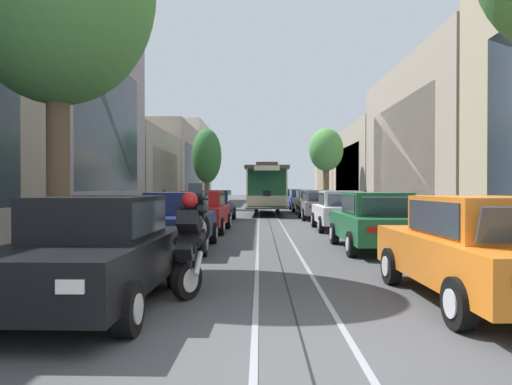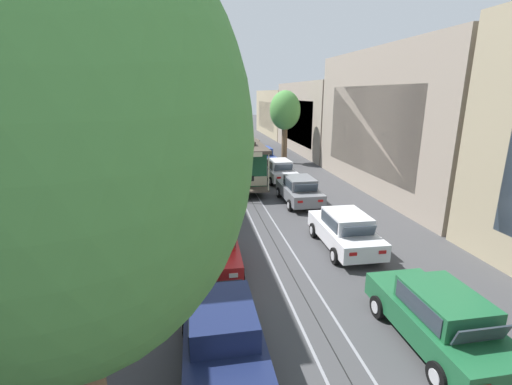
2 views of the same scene
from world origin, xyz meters
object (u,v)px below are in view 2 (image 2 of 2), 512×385
object	(u,v)px
parked_car_blue_sixth_right	(262,156)
pedestrian_on_right_pavement	(146,182)
parked_car_green_second_right	(439,318)
parked_car_white_mid_right	(345,230)
parked_car_grey_fourth_right	(299,190)
parked_car_navy_fourth_left	(205,201)
street_tree_kerb_left_near	(49,148)
parked_car_navy_second_left	(223,337)
street_tree_kerb_right_second	(285,112)
parked_car_red_mid_left	(213,246)
street_tree_kerb_left_second	(176,119)
cable_car_trolley	(241,160)
parked_car_brown_far_right	(251,147)
parked_car_white_fifth_right	(279,170)

from	to	relation	value
parked_car_blue_sixth_right	pedestrian_on_right_pavement	xyz separation A→B (m)	(-9.03, -8.95, 0.15)
parked_car_green_second_right	pedestrian_on_right_pavement	xyz separation A→B (m)	(-8.96, 15.52, 0.15)
parked_car_white_mid_right	parked_car_grey_fourth_right	size ratio (longest dim) A/B	1.00
parked_car_green_second_right	pedestrian_on_right_pavement	world-z (taller)	pedestrian_on_right_pavement
parked_car_navy_fourth_left	street_tree_kerb_left_near	size ratio (longest dim) A/B	0.54
parked_car_blue_sixth_right	parked_car_navy_second_left	bearing A→B (deg)	-102.77
parked_car_navy_second_left	parked_car_navy_fourth_left	bearing A→B (deg)	90.19
parked_car_green_second_right	pedestrian_on_right_pavement	size ratio (longest dim) A/B	2.61
parked_car_white_mid_right	street_tree_kerb_right_second	size ratio (longest dim) A/B	0.67
parked_car_red_mid_left	parked_car_blue_sixth_right	world-z (taller)	same
parked_car_navy_second_left	parked_car_white_mid_right	world-z (taller)	same
parked_car_navy_second_left	parked_car_green_second_right	bearing A→B (deg)	-1.84
parked_car_grey_fourth_right	street_tree_kerb_left_second	distance (m)	14.06
parked_car_white_mid_right	parked_car_grey_fourth_right	bearing A→B (deg)	90.50
parked_car_navy_second_left	parked_car_blue_sixth_right	world-z (taller)	same
street_tree_kerb_left_near	street_tree_kerb_left_second	xyz separation A→B (m)	(-0.05, 27.21, -1.57)
parked_car_navy_second_left	parked_car_red_mid_left	distance (m)	5.17
parked_car_red_mid_left	parked_car_navy_fourth_left	size ratio (longest dim) A/B	1.00
parked_car_navy_second_left	parked_car_blue_sixth_right	xyz separation A→B (m)	(5.51, 24.30, 0.00)
street_tree_kerb_left_near	street_tree_kerb_left_second	distance (m)	27.26
parked_car_white_mid_right	pedestrian_on_right_pavement	size ratio (longest dim) A/B	2.62
parked_car_navy_second_left	street_tree_kerb_right_second	world-z (taller)	street_tree_kerb_right_second
parked_car_grey_fourth_right	pedestrian_on_right_pavement	bearing A→B (deg)	161.31
street_tree_kerb_right_second	cable_car_trolley	world-z (taller)	street_tree_kerb_right_second
parked_car_red_mid_left	parked_car_green_second_right	distance (m)	7.58
parked_car_red_mid_left	street_tree_kerb_right_second	world-z (taller)	street_tree_kerb_right_second
parked_car_red_mid_left	parked_car_brown_far_right	size ratio (longest dim) A/B	1.00
parked_car_navy_second_left	street_tree_kerb_right_second	distance (m)	26.07
parked_car_navy_second_left	parked_car_brown_far_right	xyz separation A→B (m)	(5.36, 30.08, 0.00)
parked_car_red_mid_left	parked_car_white_fifth_right	bearing A→B (deg)	66.77
parked_car_white_mid_right	cable_car_trolley	distance (m)	12.46
parked_car_navy_second_left	parked_car_grey_fourth_right	distance (m)	13.46
street_tree_kerb_left_near	pedestrian_on_right_pavement	xyz separation A→B (m)	(-1.69, 18.75, -4.81)
parked_car_white_mid_right	parked_car_navy_second_left	bearing A→B (deg)	-133.17
parked_car_white_mid_right	parked_car_brown_far_right	world-z (taller)	same
cable_car_trolley	pedestrian_on_right_pavement	distance (m)	6.87
parked_car_navy_second_left	street_tree_kerb_left_near	xyz separation A→B (m)	(-1.84, -3.40, 4.95)
parked_car_grey_fourth_right	cable_car_trolley	world-z (taller)	cable_car_trolley
cable_car_trolley	street_tree_kerb_left_near	bearing A→B (deg)	-102.15
parked_car_white_mid_right	pedestrian_on_right_pavement	bearing A→B (deg)	133.64
parked_car_brown_far_right	cable_car_trolley	xyz separation A→B (m)	(-2.59, -12.08, 0.86)
parked_car_green_second_right	street_tree_kerb_left_near	bearing A→B (deg)	-156.08
parked_car_red_mid_left	parked_car_brown_far_right	world-z (taller)	same
parked_car_white_mid_right	pedestrian_on_right_pavement	distance (m)	13.09
parked_car_green_second_right	street_tree_kerb_left_second	size ratio (longest dim) A/B	0.68
parked_car_navy_fourth_left	cable_car_trolley	bearing A→B (deg)	68.00
parked_car_navy_fourth_left	parked_car_green_second_right	distance (m)	12.49
parked_car_green_second_right	parked_car_white_fifth_right	distance (m)	18.12
parked_car_grey_fourth_right	street_tree_kerb_left_near	size ratio (longest dim) A/B	0.53
parked_car_brown_far_right	street_tree_kerb_left_near	xyz separation A→B (m)	(-7.19, -33.48, 4.95)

